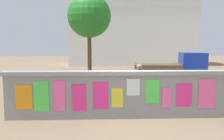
# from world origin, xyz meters

# --- Properties ---
(ground) EXTENTS (60.00, 60.00, 0.00)m
(ground) POSITION_xyz_m (0.00, 8.00, 0.00)
(ground) COLOR #7A664C
(poster_wall) EXTENTS (8.32, 0.42, 1.49)m
(poster_wall) POSITION_xyz_m (-0.01, -0.00, 0.77)
(poster_wall) COLOR gray
(poster_wall) RESTS_ON ground
(auto_rickshaw_truck) EXTENTS (3.76, 1.95, 1.85)m
(auto_rickshaw_truck) POSITION_xyz_m (2.65, 5.31, 0.90)
(auto_rickshaw_truck) COLOR black
(auto_rickshaw_truck) RESTS_ON ground
(motorcycle) EXTENTS (1.90, 0.56, 0.87)m
(motorcycle) POSITION_xyz_m (-0.50, 3.47, 0.46)
(motorcycle) COLOR black
(motorcycle) RESTS_ON ground
(bicycle_near) EXTENTS (1.69, 0.47, 0.95)m
(bicycle_near) POSITION_xyz_m (-3.29, 4.31, 0.36)
(bicycle_near) COLOR black
(bicycle_near) RESTS_ON ground
(bicycle_far) EXTENTS (1.69, 0.48, 0.95)m
(bicycle_far) POSITION_xyz_m (2.25, 2.09, 0.36)
(bicycle_far) COLOR black
(bicycle_far) RESTS_ON ground
(person_walking) EXTENTS (0.48, 0.48, 1.62)m
(person_walking) POSITION_xyz_m (0.25, 1.12, 0.99)
(person_walking) COLOR yellow
(person_walking) RESTS_ON ground
(tree_roadside) EXTENTS (2.90, 2.90, 5.59)m
(tree_roadside) POSITION_xyz_m (-1.91, 9.33, 4.12)
(tree_roadside) COLOR brown
(tree_roadside) RESTS_ON ground
(building_background) EXTENTS (13.52, 5.12, 8.95)m
(building_background) POSITION_xyz_m (2.20, 19.78, 4.49)
(building_background) COLOR white
(building_background) RESTS_ON ground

